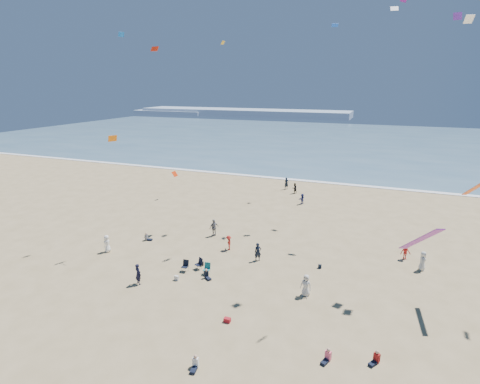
% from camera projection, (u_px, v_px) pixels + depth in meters
% --- Properties ---
extents(ground, '(220.00, 220.00, 0.00)m').
position_uv_depth(ground, '(160.00, 356.00, 22.29)').
color(ground, tan).
rests_on(ground, ground).
extents(ocean, '(220.00, 100.00, 0.06)m').
position_uv_depth(ocean, '(344.00, 141.00, 107.31)').
color(ocean, '#476B84').
rests_on(ocean, ground).
extents(surf_line, '(220.00, 1.20, 0.08)m').
position_uv_depth(surf_line, '(309.00, 181.00, 62.55)').
color(surf_line, white).
rests_on(surf_line, ground).
extents(headland_far, '(110.00, 20.00, 3.20)m').
position_uv_depth(headland_far, '(242.00, 112.00, 194.99)').
color(headland_far, '#7A8EA8').
rests_on(headland_far, ground).
extents(headland_near, '(40.00, 14.00, 2.00)m').
position_uv_depth(headland_near, '(171.00, 112.00, 204.68)').
color(headland_near, '#7A8EA8').
rests_on(headland_near, ground).
extents(standing_flyers, '(34.11, 46.94, 1.91)m').
position_uv_depth(standing_flyers, '(280.00, 254.00, 33.74)').
color(standing_flyers, '#AC1F18').
rests_on(standing_flyers, ground).
extents(seated_group, '(23.86, 15.11, 0.84)m').
position_uv_depth(seated_group, '(234.00, 303.00, 26.97)').
color(seated_group, white).
rests_on(seated_group, ground).
extents(chair_cluster, '(2.64, 1.52, 1.00)m').
position_uv_depth(chair_cluster, '(197.00, 266.00, 32.23)').
color(chair_cluster, black).
rests_on(chair_cluster, ground).
extents(white_tote, '(0.35, 0.20, 0.40)m').
position_uv_depth(white_tote, '(177.00, 278.00, 30.91)').
color(white_tote, silver).
rests_on(white_tote, ground).
extents(black_backpack, '(0.30, 0.22, 0.38)m').
position_uv_depth(black_backpack, '(202.00, 264.00, 33.39)').
color(black_backpack, black).
rests_on(black_backpack, ground).
extents(cooler, '(0.45, 0.30, 0.30)m').
position_uv_depth(cooler, '(227.00, 320.00, 25.47)').
color(cooler, '#A51720').
rests_on(cooler, ground).
extents(navy_bag, '(0.28, 0.18, 0.34)m').
position_uv_depth(navy_bag, '(320.00, 266.00, 32.93)').
color(navy_bag, black).
rests_on(navy_bag, ground).
extents(kites_aloft, '(38.27, 45.84, 23.59)m').
position_uv_depth(kites_aloft, '(371.00, 91.00, 26.41)').
color(kites_aloft, blue).
rests_on(kites_aloft, ground).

